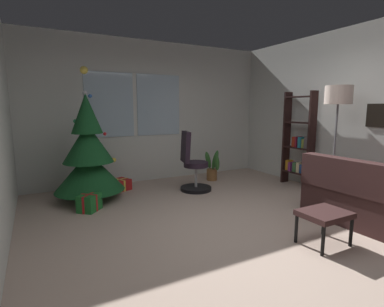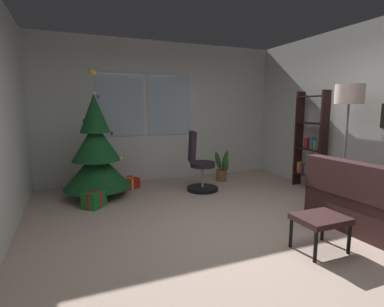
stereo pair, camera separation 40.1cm
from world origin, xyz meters
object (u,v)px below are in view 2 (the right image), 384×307
Objects in this scene: gift_box_green at (94,199)px; footstool at (320,221)px; bookshelf at (311,146)px; potted_plant at (222,168)px; holiday_tree at (96,155)px; office_chair at (199,168)px; gift_box_red at (128,183)px; floor_lamp at (349,102)px.

footstool is at bearing -48.21° from gift_box_green.
potted_plant is at bearing 138.15° from bookshelf.
holiday_tree reaches higher than potted_plant.
office_chair is 1.68× the size of potted_plant.
potted_plant is (1.87, -0.18, 0.17)m from gift_box_red.
bookshelf is at bearing -5.99° from gift_box_green.
holiday_tree reaches higher than floor_lamp.
gift_box_red is 3.89m from floor_lamp.
footstool is 2.60m from bookshelf.
footstool is 0.28× the size of floor_lamp.
gift_box_red is 3.42m from bookshelf.
gift_box_green is 0.61× the size of potted_plant.
holiday_tree is at bearing -176.15° from potted_plant.
gift_box_red is 1.37m from office_chair.
gift_box_red is 0.39× the size of office_chair.
office_chair reaches higher than gift_box_red.
gift_box_red is 0.23× the size of floor_lamp.
potted_plant is (0.71, 0.47, -0.15)m from office_chair.
bookshelf is (3.65, -0.93, 0.07)m from holiday_tree.
floor_lamp reaches higher than gift_box_red.
gift_box_red is 0.65× the size of potted_plant.
footstool is 2.13m from floor_lamp.
office_chair reaches higher than potted_plant.
bookshelf reaches higher than gift_box_red.
gift_box_green is at bearing 159.09° from floor_lamp.
holiday_tree reaches higher than office_chair.
gift_box_green is 0.21× the size of floor_lamp.
potted_plant is at bearing 81.19° from footstool.
holiday_tree is (-1.96, 2.85, 0.39)m from footstool.
bookshelf is (3.09, -1.27, 0.69)m from gift_box_red.
floor_lamp reaches higher than bookshelf.
footstool is 0.28× the size of bookshelf.
floor_lamp is at bearing -20.91° from gift_box_green.
potted_plant is at bearing 115.37° from floor_lamp.
floor_lamp is at bearing -64.63° from potted_plant.
gift_box_green is at bearing 131.79° from footstool.
bookshelf is 1.72m from potted_plant.
holiday_tree is at bearing -148.51° from gift_box_red.
gift_box_green is 0.22× the size of bookshelf.
floor_lamp is at bearing 34.22° from footstool.
gift_box_green reaches higher than gift_box_red.
office_chair is 2.07m from bookshelf.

